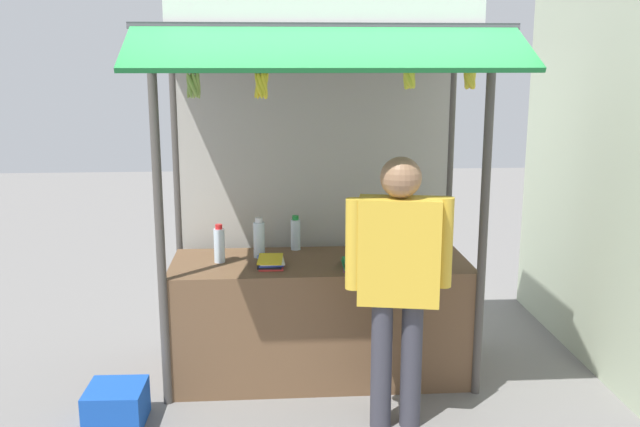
{
  "coord_description": "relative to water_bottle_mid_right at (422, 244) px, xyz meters",
  "views": [
    {
      "loc": [
        -0.35,
        -4.87,
        2.29
      ],
      "look_at": [
        0.0,
        0.0,
        1.22
      ],
      "focal_mm": 39.38,
      "sensor_mm": 36.0,
      "label": 1
    }
  ],
  "objects": [
    {
      "name": "ground_plane",
      "position": [
        -0.75,
        -0.0,
        -0.98
      ],
      "size": [
        20.0,
        20.0,
        0.0
      ],
      "primitive_type": "plane",
      "color": "slate"
    },
    {
      "name": "stall_counter",
      "position": [
        -0.75,
        -0.0,
        -0.55
      ],
      "size": [
        2.14,
        0.79,
        0.87
      ],
      "primitive_type": "cube",
      "color": "brown",
      "rests_on": "ground"
    },
    {
      "name": "stall_structure",
      "position": [
        -0.75,
        0.16,
        0.77
      ],
      "size": [
        2.34,
        1.69,
        2.86
      ],
      "color": "#4C4742",
      "rests_on": "ground"
    },
    {
      "name": "water_bottle_mid_right",
      "position": [
        0.0,
        0.0,
        0.0
      ],
      "size": [
        0.07,
        0.07,
        0.24
      ],
      "color": "silver",
      "rests_on": "stall_counter"
    },
    {
      "name": "water_bottle_front_right",
      "position": [
        -1.47,
        0.01,
        0.02
      ],
      "size": [
        0.08,
        0.08,
        0.28
      ],
      "color": "silver",
      "rests_on": "stall_counter"
    },
    {
      "name": "water_bottle_far_left",
      "position": [
        0.15,
        0.17,
        0.03
      ],
      "size": [
        0.09,
        0.09,
        0.31
      ],
      "color": "silver",
      "rests_on": "stall_counter"
    },
    {
      "name": "water_bottle_front_left",
      "position": [
        -1.19,
        0.12,
        0.03
      ],
      "size": [
        0.08,
        0.08,
        0.3
      ],
      "color": "silver",
      "rests_on": "stall_counter"
    },
    {
      "name": "water_bottle_mid_left",
      "position": [
        -0.91,
        0.32,
        0.01
      ],
      "size": [
        0.07,
        0.07,
        0.27
      ],
      "color": "silver",
      "rests_on": "stall_counter"
    },
    {
      "name": "magazine_stack_back_left",
      "position": [
        -0.51,
        -0.18,
        -0.09
      ],
      "size": [
        0.19,
        0.28,
        0.05
      ],
      "color": "purple",
      "rests_on": "stall_counter"
    },
    {
      "name": "magazine_stack_rear_center",
      "position": [
        -1.11,
        -0.1,
        -0.08
      ],
      "size": [
        0.19,
        0.29,
        0.06
      ],
      "color": "red",
      "rests_on": "stall_counter"
    },
    {
      "name": "banana_bunch_inner_left",
      "position": [
        -1.14,
        -0.5,
        1.16
      ],
      "size": [
        0.11,
        0.11,
        0.32
      ],
      "color": "#332D23"
    },
    {
      "name": "banana_bunch_leftmost",
      "position": [
        -1.56,
        -0.5,
        1.16
      ],
      "size": [
        0.1,
        0.1,
        0.32
      ],
      "color": "#332D23"
    },
    {
      "name": "banana_bunch_inner_right",
      "position": [
        -0.23,
        -0.5,
        1.21
      ],
      "size": [
        0.11,
        0.1,
        0.27
      ],
      "color": "#332D23"
    },
    {
      "name": "banana_bunch_rightmost",
      "position": [
        0.15,
        -0.5,
        1.2
      ],
      "size": [
        0.1,
        0.1,
        0.27
      ],
      "color": "#332D23"
    },
    {
      "name": "vendor_person",
      "position": [
        -0.32,
        -0.81,
        0.06
      ],
      "size": [
        0.66,
        0.3,
        1.74
      ],
      "rotation": [
        0.0,
        0.0,
        -0.19
      ],
      "color": "#383842",
      "rests_on": "ground"
    },
    {
      "name": "plastic_crate",
      "position": [
        -2.11,
        -0.66,
        -0.86
      ],
      "size": [
        0.37,
        0.37,
        0.25
      ],
      "primitive_type": "cube",
      "rotation": [
        0.0,
        0.0,
        -0.03
      ],
      "color": "#194CB2",
      "rests_on": "ground"
    },
    {
      "name": "neighbour_wall",
      "position": [
        1.39,
        0.3,
        0.57
      ],
      "size": [
        0.2,
        2.4,
        3.1
      ],
      "primitive_type": "cube",
      "color": "beige",
      "rests_on": "ground"
    }
  ]
}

